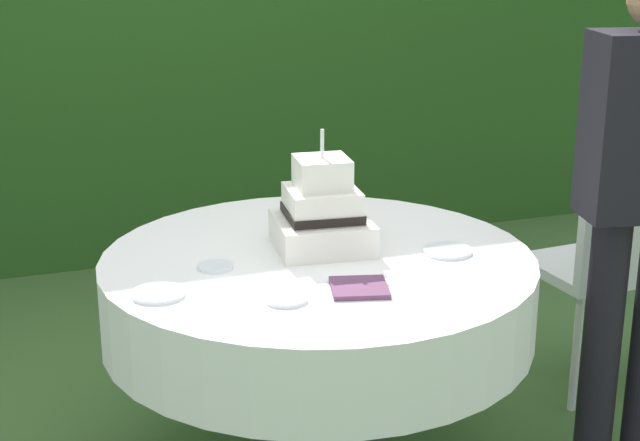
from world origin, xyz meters
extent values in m
cylinder|color=#4C4C51|center=(0.00, 0.00, 0.36)|extent=(0.15, 0.15, 0.71)
cylinder|color=brown|center=(0.00, 0.00, 0.72)|extent=(1.27, 1.27, 0.03)
cylinder|color=white|center=(0.00, 0.00, 0.62)|extent=(1.30, 1.30, 0.25)
cube|color=white|center=(0.04, 0.07, 0.79)|extent=(0.31, 0.31, 0.09)
cube|color=white|center=(0.04, 0.07, 0.88)|extent=(0.23, 0.23, 0.09)
cube|color=black|center=(0.04, 0.07, 0.85)|extent=(0.24, 0.24, 0.03)
cube|color=white|center=(0.04, 0.07, 0.98)|extent=(0.17, 0.17, 0.09)
sphere|color=#E04C8C|center=(0.15, 0.16, 0.86)|extent=(0.09, 0.09, 0.09)
cylinder|color=silver|center=(0.04, 0.07, 1.07)|extent=(0.01, 0.01, 0.09)
cylinder|color=white|center=(-0.51, -0.15, 0.75)|extent=(0.15, 0.15, 0.01)
cylinder|color=white|center=(-0.31, 0.00, 0.75)|extent=(0.10, 0.10, 0.01)
cylinder|color=white|center=(0.38, -0.10, 0.75)|extent=(0.15, 0.15, 0.01)
cylinder|color=white|center=(-0.19, -0.30, 0.75)|extent=(0.11, 0.11, 0.01)
cube|color=#603856|center=(0.02, -0.29, 0.75)|extent=(0.19, 0.19, 0.01)
cylinder|color=white|center=(1.30, 0.43, 0.23)|extent=(0.03, 0.03, 0.45)
cylinder|color=white|center=(0.98, 0.40, 0.23)|extent=(0.03, 0.03, 0.45)
cylinder|color=white|center=(1.00, 0.08, 0.23)|extent=(0.03, 0.03, 0.45)
cube|color=white|center=(1.15, 0.25, 0.47)|extent=(0.43, 0.43, 0.04)
cube|color=white|center=(1.16, 0.08, 0.69)|extent=(0.40, 0.07, 0.40)
cylinder|color=black|center=(0.86, -0.25, 0.42)|extent=(0.12, 0.12, 0.85)
camera|label=1|loc=(-0.90, -2.56, 1.72)|focal=54.19mm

